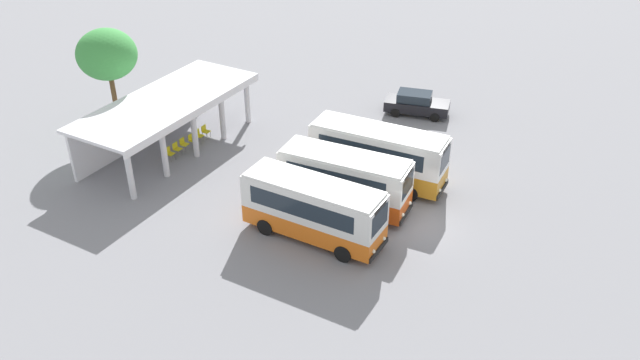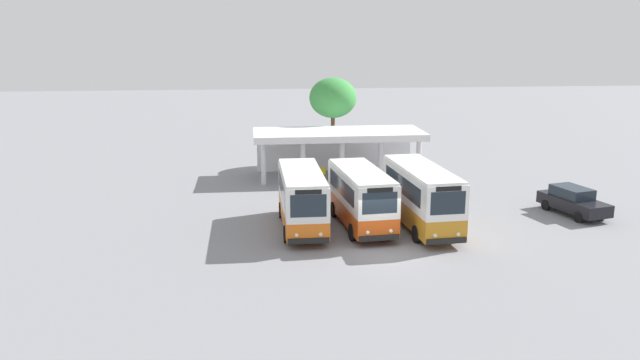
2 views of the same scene
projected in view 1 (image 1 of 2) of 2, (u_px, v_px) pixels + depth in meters
ground_plane at (417, 224)px, 34.06m from camera, size 180.00×180.00×0.00m
city_bus_nearest_orange at (313, 208)px, 32.20m from camera, size 2.30×7.37×3.22m
city_bus_second_in_row at (345, 179)px, 34.58m from camera, size 2.79×7.25×3.20m
city_bus_middle_cream at (378, 154)px, 36.74m from camera, size 2.67×7.98×3.38m
parked_car_flank at (416, 103)px, 44.99m from camera, size 2.79×4.70×1.62m
terminal_canopy at (161, 110)px, 40.04m from camera, size 12.37×5.04×3.40m
waiting_chair_end_by_column at (169, 153)px, 39.62m from camera, size 0.45×0.45×0.86m
waiting_chair_second_from_end at (177, 148)px, 40.13m from camera, size 0.45×0.45×0.86m
waiting_chair_middle_seat at (184, 143)px, 40.65m from camera, size 0.45×0.45×0.86m
waiting_chair_fourth_seat at (192, 139)px, 41.11m from camera, size 0.45×0.45×0.86m
waiting_chair_fifth_seat at (199, 135)px, 41.63m from camera, size 0.45×0.45×0.86m
waiting_chair_far_end_seat at (205, 130)px, 42.15m from camera, size 0.45×0.45×0.86m
roadside_tree_behind_canopy at (107, 55)px, 40.52m from camera, size 3.76×3.76×6.94m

